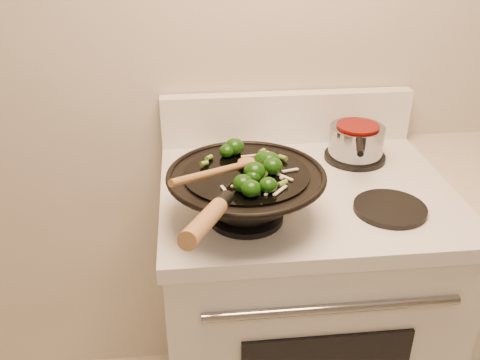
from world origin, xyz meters
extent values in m
plane|color=beige|center=(0.00, 1.50, 1.30)|extent=(3.50, 0.00, 3.50)
cube|color=white|center=(-0.03, 1.17, 0.44)|extent=(0.76, 0.64, 0.88)
cube|color=white|center=(-0.03, 1.17, 0.90)|extent=(0.78, 0.66, 0.04)
cube|color=white|center=(-0.03, 1.47, 1.00)|extent=(0.78, 0.05, 0.16)
cylinder|color=gray|center=(-0.03, 0.84, 0.78)|extent=(0.60, 0.02, 0.02)
cylinder|color=black|center=(-0.21, 1.02, 0.93)|extent=(0.18, 0.18, 0.01)
cylinder|color=black|center=(0.15, 1.02, 0.93)|extent=(0.18, 0.18, 0.01)
cylinder|color=black|center=(-0.21, 1.32, 0.93)|extent=(0.18, 0.18, 0.01)
cylinder|color=black|center=(0.15, 1.32, 0.93)|extent=(0.18, 0.18, 0.01)
torus|color=black|center=(-0.21, 1.02, 1.04)|extent=(0.37, 0.37, 0.01)
cylinder|color=black|center=(-0.21, 1.02, 1.04)|extent=(0.29, 0.29, 0.01)
cylinder|color=black|center=(-0.28, 0.82, 1.09)|extent=(0.05, 0.07, 0.04)
cylinder|color=#996A3C|center=(-0.32, 0.70, 1.12)|extent=(0.09, 0.20, 0.08)
ellipsoid|color=#103808|center=(-0.15, 1.04, 1.07)|extent=(0.05, 0.05, 0.04)
cylinder|color=#46752A|center=(-0.14, 1.04, 1.05)|extent=(0.02, 0.02, 0.01)
ellipsoid|color=#103808|center=(-0.15, 1.01, 1.07)|extent=(0.05, 0.05, 0.04)
ellipsoid|color=#103808|center=(-0.17, 0.93, 1.06)|extent=(0.04, 0.04, 0.03)
ellipsoid|color=#103808|center=(-0.19, 0.99, 1.07)|extent=(0.05, 0.05, 0.04)
cylinder|color=#46752A|center=(-0.18, 0.99, 1.05)|extent=(0.02, 0.02, 0.01)
ellipsoid|color=#103808|center=(-0.25, 1.11, 1.06)|extent=(0.04, 0.04, 0.03)
ellipsoid|color=#103808|center=(-0.16, 1.05, 1.06)|extent=(0.05, 0.05, 0.04)
ellipsoid|color=#103808|center=(-0.21, 0.91, 1.06)|extent=(0.04, 0.04, 0.04)
cylinder|color=#46752A|center=(-0.20, 0.91, 1.05)|extent=(0.02, 0.01, 0.01)
ellipsoid|color=#103808|center=(-0.23, 1.13, 1.07)|extent=(0.05, 0.05, 0.04)
ellipsoid|color=#103808|center=(-0.23, 0.94, 1.06)|extent=(0.05, 0.05, 0.04)
ellipsoid|color=#103808|center=(-0.20, 0.97, 1.06)|extent=(0.04, 0.04, 0.03)
cylinder|color=#46752A|center=(-0.19, 0.97, 1.05)|extent=(0.02, 0.02, 0.01)
cube|color=white|center=(-0.27, 0.94, 1.05)|extent=(0.02, 0.04, 0.00)
cube|color=white|center=(-0.16, 1.05, 1.05)|extent=(0.05, 0.02, 0.00)
cube|color=white|center=(-0.13, 1.10, 1.05)|extent=(0.03, 0.05, 0.00)
cube|color=white|center=(-0.16, 0.95, 1.05)|extent=(0.04, 0.03, 0.00)
cube|color=white|center=(-0.17, 0.93, 1.05)|extent=(0.03, 0.04, 0.00)
cube|color=white|center=(-0.11, 1.02, 1.05)|extent=(0.04, 0.02, 0.00)
cube|color=white|center=(-0.23, 0.94, 1.05)|extent=(0.05, 0.02, 0.00)
cube|color=white|center=(-0.19, 1.10, 1.05)|extent=(0.04, 0.01, 0.00)
cube|color=white|center=(-0.15, 0.92, 1.05)|extent=(0.04, 0.04, 0.00)
cube|color=white|center=(-0.13, 0.99, 1.05)|extent=(0.04, 0.04, 0.00)
cylinder|color=olive|center=(-0.17, 1.00, 1.05)|extent=(0.02, 0.02, 0.01)
cylinder|color=olive|center=(-0.29, 1.09, 1.05)|extent=(0.02, 0.03, 0.02)
cylinder|color=olive|center=(-0.11, 1.07, 1.05)|extent=(0.02, 0.01, 0.01)
cylinder|color=olive|center=(-0.16, 1.12, 1.05)|extent=(0.02, 0.03, 0.02)
cylinder|color=olive|center=(-0.15, 1.08, 1.05)|extent=(0.02, 0.02, 0.01)
cylinder|color=olive|center=(-0.30, 1.06, 1.05)|extent=(0.03, 0.02, 0.02)
cylinder|color=olive|center=(-0.14, 0.95, 1.05)|extent=(0.02, 0.02, 0.02)
sphere|color=beige|center=(-0.16, 0.96, 1.05)|extent=(0.01, 0.01, 0.01)
sphere|color=beige|center=(-0.13, 0.98, 1.05)|extent=(0.01, 0.01, 0.01)
sphere|color=beige|center=(-0.16, 0.94, 1.05)|extent=(0.01, 0.01, 0.01)
ellipsoid|color=#996A3C|center=(-0.20, 1.05, 1.06)|extent=(0.08, 0.08, 0.02)
cylinder|color=#996A3C|center=(-0.29, 0.95, 1.09)|extent=(0.19, 0.21, 0.08)
cylinder|color=gray|center=(0.15, 1.32, 0.98)|extent=(0.16, 0.16, 0.09)
cylinder|color=#660804|center=(0.15, 1.32, 1.03)|extent=(0.12, 0.12, 0.01)
cylinder|color=black|center=(0.12, 1.20, 1.02)|extent=(0.04, 0.10, 0.02)
camera|label=1|loc=(-0.34, -0.07, 1.61)|focal=40.00mm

